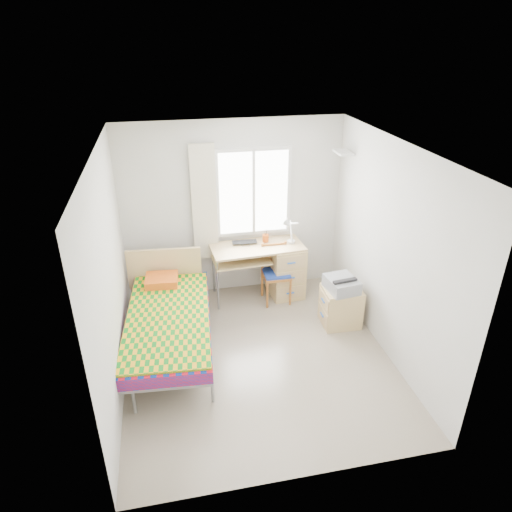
% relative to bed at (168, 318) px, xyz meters
% --- Properties ---
extents(floor, '(3.50, 3.50, 0.00)m').
position_rel_bed_xyz_m(floor, '(1.05, -0.41, -0.46)').
color(floor, '#BCAD93').
rests_on(floor, ground).
extents(ceiling, '(3.50, 3.50, 0.00)m').
position_rel_bed_xyz_m(ceiling, '(1.05, -0.41, 2.14)').
color(ceiling, white).
rests_on(ceiling, wall_back).
extents(wall_back, '(3.20, 0.00, 3.20)m').
position_rel_bed_xyz_m(wall_back, '(1.05, 1.34, 0.84)').
color(wall_back, silver).
rests_on(wall_back, ground).
extents(wall_left, '(0.00, 3.50, 3.50)m').
position_rel_bed_xyz_m(wall_left, '(-0.55, -0.41, 0.84)').
color(wall_left, silver).
rests_on(wall_left, ground).
extents(wall_right, '(0.00, 3.50, 3.50)m').
position_rel_bed_xyz_m(wall_right, '(2.65, -0.41, 0.84)').
color(wall_right, silver).
rests_on(wall_right, ground).
extents(window, '(1.10, 0.04, 1.30)m').
position_rel_bed_xyz_m(window, '(1.35, 1.32, 1.09)').
color(window, white).
rests_on(window, wall_back).
extents(curtain, '(0.35, 0.05, 1.70)m').
position_rel_bed_xyz_m(curtain, '(0.63, 1.27, 0.99)').
color(curtain, beige).
rests_on(curtain, wall_back).
extents(floating_shelf, '(0.20, 0.32, 0.03)m').
position_rel_bed_xyz_m(floating_shelf, '(2.54, 0.99, 1.69)').
color(floating_shelf, white).
rests_on(floating_shelf, wall_right).
extents(bed, '(1.17, 2.24, 0.94)m').
position_rel_bed_xyz_m(bed, '(0.00, 0.00, 0.00)').
color(bed, gray).
rests_on(bed, floor).
extents(desk, '(1.37, 0.70, 0.83)m').
position_rel_bed_xyz_m(desk, '(1.71, 1.02, -0.00)').
color(desk, tan).
rests_on(desk, floor).
extents(chair, '(0.39, 0.39, 0.89)m').
position_rel_bed_xyz_m(chair, '(1.60, 0.88, 0.05)').
color(chair, '#97461D').
rests_on(chair, floor).
extents(cabinet, '(0.52, 0.46, 0.54)m').
position_rel_bed_xyz_m(cabinet, '(2.31, 0.08, -0.18)').
color(cabinet, '#DDB471').
rests_on(cabinet, floor).
extents(printer, '(0.42, 0.47, 0.19)m').
position_rel_bed_xyz_m(printer, '(2.29, 0.06, 0.18)').
color(printer, gray).
rests_on(printer, cabinet).
extents(laptop, '(0.38, 0.26, 0.03)m').
position_rel_bed_xyz_m(laptop, '(1.18, 1.10, 0.39)').
color(laptop, black).
rests_on(laptop, desk).
extents(pen_cup, '(0.11, 0.11, 0.11)m').
position_rel_bed_xyz_m(pen_cup, '(1.50, 1.15, 0.44)').
color(pen_cup, orange).
rests_on(pen_cup, desk).
extents(task_lamp, '(0.24, 0.33, 0.45)m').
position_rel_bed_xyz_m(task_lamp, '(1.79, 0.92, 0.66)').
color(task_lamp, white).
rests_on(task_lamp, desk).
extents(book, '(0.20, 0.27, 0.02)m').
position_rel_bed_xyz_m(book, '(1.15, 1.01, 0.13)').
color(book, gray).
rests_on(book, desk).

